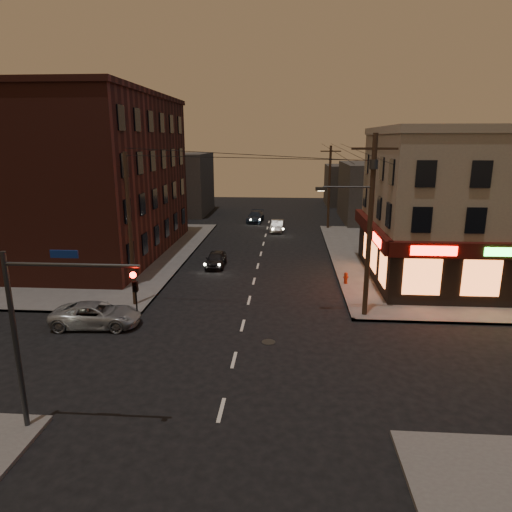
# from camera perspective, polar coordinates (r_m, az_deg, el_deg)

# --- Properties ---
(ground) EXTENTS (120.00, 120.00, 0.00)m
(ground) POSITION_cam_1_polar(r_m,az_deg,el_deg) (21.48, -2.78, -12.86)
(ground) COLOR black
(ground) RESTS_ON ground
(sidewalk_ne) EXTENTS (24.00, 28.00, 0.15)m
(sidewalk_ne) POSITION_cam_1_polar(r_m,az_deg,el_deg) (42.18, 25.73, -0.42)
(sidewalk_ne) COLOR #514F4C
(sidewalk_ne) RESTS_ON ground
(sidewalk_nw) EXTENTS (24.00, 28.00, 0.15)m
(sidewalk_nw) POSITION_cam_1_polar(r_m,az_deg,el_deg) (44.17, -23.47, 0.44)
(sidewalk_nw) COLOR #514F4C
(sidewalk_nw) RESTS_ON ground
(pizza_building) EXTENTS (15.85, 12.85, 10.50)m
(pizza_building) POSITION_cam_1_polar(r_m,az_deg,el_deg) (35.38, 26.75, 5.59)
(pizza_building) COLOR tan
(pizza_building) RESTS_ON sidewalk_ne
(brick_apartment) EXTENTS (12.00, 20.00, 13.00)m
(brick_apartment) POSITION_cam_1_polar(r_m,az_deg,el_deg) (41.66, -20.06, 9.18)
(brick_apartment) COLOR #4C2018
(brick_apartment) RESTS_ON sidewalk_nw
(bg_building_ne_a) EXTENTS (10.00, 12.00, 7.00)m
(bg_building_ne_a) POSITION_cam_1_polar(r_m,az_deg,el_deg) (58.46, 15.72, 7.67)
(bg_building_ne_a) COLOR #3F3D3A
(bg_building_ne_a) RESTS_ON ground
(bg_building_nw) EXTENTS (9.00, 10.00, 8.00)m
(bg_building_nw) POSITION_cam_1_polar(r_m,az_deg,el_deg) (63.13, -10.11, 8.90)
(bg_building_nw) COLOR #3F3D3A
(bg_building_nw) RESTS_ON ground
(bg_building_ne_b) EXTENTS (8.00, 8.00, 6.00)m
(bg_building_ne_b) POSITION_cam_1_polar(r_m,az_deg,el_deg) (71.92, 11.94, 8.66)
(bg_building_ne_b) COLOR #3F3D3A
(bg_building_ne_b) RESTS_ON ground
(utility_pole_main) EXTENTS (4.20, 0.44, 10.00)m
(utility_pole_main) POSITION_cam_1_polar(r_m,az_deg,el_deg) (25.44, 13.86, 4.78)
(utility_pole_main) COLOR #382619
(utility_pole_main) RESTS_ON sidewalk_ne
(utility_pole_far) EXTENTS (0.26, 0.26, 9.00)m
(utility_pole_far) POSITION_cam_1_polar(r_m,az_deg,el_deg) (51.40, 9.15, 8.45)
(utility_pole_far) COLOR #382619
(utility_pole_far) RESTS_ON sidewalk_ne
(utility_pole_west) EXTENTS (0.24, 0.24, 9.00)m
(utility_pole_west) POSITION_cam_1_polar(r_m,az_deg,el_deg) (27.55, -15.45, 3.04)
(utility_pole_west) COLOR #382619
(utility_pole_west) RESTS_ON sidewalk_nw
(traffic_signal) EXTENTS (4.49, 0.32, 6.47)m
(traffic_signal) POSITION_cam_1_polar(r_m,az_deg,el_deg) (16.54, -25.13, -7.11)
(traffic_signal) COLOR #333538
(traffic_signal) RESTS_ON ground
(suv_cross) EXTENTS (4.82, 2.44, 1.31)m
(suv_cross) POSITION_cam_1_polar(r_m,az_deg,el_deg) (26.21, -19.32, -6.95)
(suv_cross) COLOR gray
(suv_cross) RESTS_ON ground
(sedan_near) EXTENTS (1.51, 3.61, 1.22)m
(sedan_near) POSITION_cam_1_polar(r_m,az_deg,el_deg) (36.23, -5.03, -0.39)
(sedan_near) COLOR black
(sedan_near) RESTS_ON ground
(sedan_mid) EXTENTS (1.57, 3.86, 1.25)m
(sedan_mid) POSITION_cam_1_polar(r_m,az_deg,el_deg) (49.94, 2.68, 3.78)
(sedan_mid) COLOR slate
(sedan_mid) RESTS_ON ground
(sedan_far) EXTENTS (2.10, 4.51, 1.28)m
(sedan_far) POSITION_cam_1_polar(r_m,az_deg,el_deg) (55.81, -0.08, 4.94)
(sedan_far) COLOR #1B2536
(sedan_far) RESTS_ON ground
(fire_hydrant) EXTENTS (0.36, 0.36, 0.80)m
(fire_hydrant) POSITION_cam_1_polar(r_m,az_deg,el_deg) (32.05, 11.16, -2.64)
(fire_hydrant) COLOR maroon
(fire_hydrant) RESTS_ON sidewalk_ne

